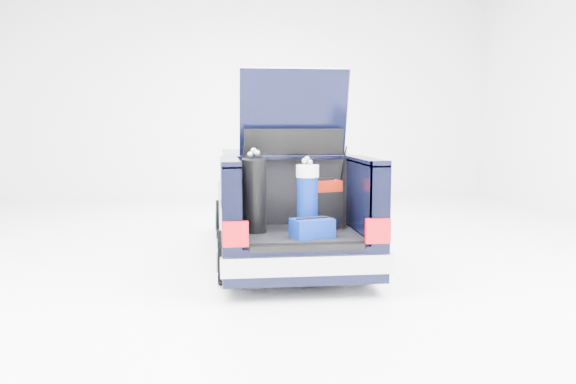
{
  "coord_description": "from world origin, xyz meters",
  "views": [
    {
      "loc": [
        -0.96,
        -8.24,
        1.83
      ],
      "look_at": [
        0.0,
        -0.5,
        0.95
      ],
      "focal_mm": 38.0,
      "sensor_mm": 36.0,
      "label": 1
    }
  ],
  "objects": [
    {
      "name": "ground",
      "position": [
        0.0,
        0.0,
        0.0
      ],
      "size": [
        14.0,
        14.0,
        0.0
      ],
      "primitive_type": "plane",
      "color": "white",
      "rests_on": "ground"
    },
    {
      "name": "car",
      "position": [
        -0.0,
        0.11,
        0.67
      ],
      "size": [
        1.87,
        4.65,
        2.47
      ],
      "color": "black",
      "rests_on": "ground"
    },
    {
      "name": "red_suitcase",
      "position": [
        0.33,
        -1.29,
        0.88
      ],
      "size": [
        0.41,
        0.34,
        0.6
      ],
      "rotation": [
        0.0,
        0.0,
        0.3
      ],
      "color": "maroon",
      "rests_on": "car"
    },
    {
      "name": "black_golf_bag",
      "position": [
        -0.5,
        -1.46,
        1.03
      ],
      "size": [
        0.32,
        0.39,
        0.96
      ],
      "rotation": [
        0.0,
        0.0,
        -0.16
      ],
      "color": "black",
      "rests_on": "car"
    },
    {
      "name": "blue_golf_bag",
      "position": [
        0.11,
        -1.45,
        0.99
      ],
      "size": [
        0.28,
        0.28,
        0.87
      ],
      "rotation": [
        0.0,
        0.0,
        -0.08
      ],
      "color": "black",
      "rests_on": "car"
    },
    {
      "name": "blue_duffel",
      "position": [
        0.1,
        -1.82,
        0.7
      ],
      "size": [
        0.5,
        0.39,
        0.23
      ],
      "rotation": [
        0.0,
        0.0,
        0.29
      ],
      "color": "navy",
      "rests_on": "car"
    }
  ]
}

